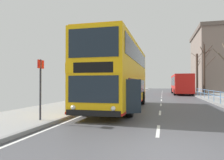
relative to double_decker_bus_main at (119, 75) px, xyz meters
The scene contains 7 objects.
ground 9.14m from the double_decker_bus_main, 77.43° to the right, with size 15.80×140.00×0.20m.
double_decker_bus_main is the anchor object (origin of this frame).
background_bus_far_lane 22.10m from the double_decker_bus_main, 75.25° to the left, with size 2.80×10.89×3.04m.
pedestrian_railing_far_kerb 8.24m from the double_decker_bus_main, 28.96° to the left, with size 0.05×30.60×0.95m.
bus_stop_sign_near 6.21m from the double_decker_bus_main, 111.24° to the right, with size 0.08×0.44×2.57m.
bare_tree_far_00 22.70m from the double_decker_bus_main, 66.71° to the left, with size 2.07×1.91×7.72m.
bare_tree_far_01 28.38m from the double_decker_bus_main, 71.90° to the left, with size 1.86×1.43×7.22m.
Camera 1 is at (0.18, -5.17, 1.68)m, focal length 34.07 mm.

